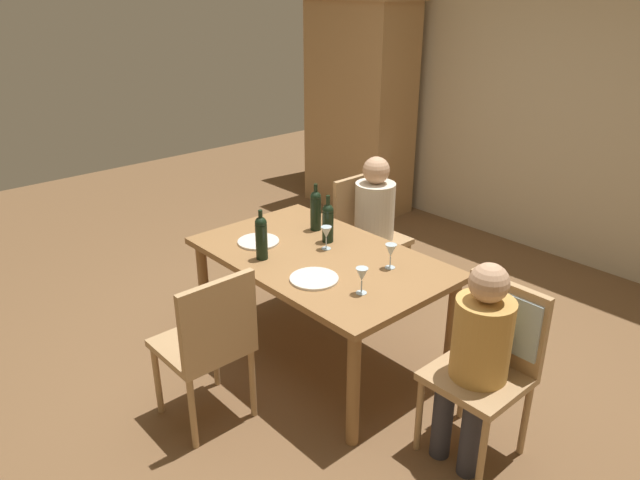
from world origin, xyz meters
name	(u,v)px	position (x,y,z in m)	size (l,w,h in m)	color
ground_plane	(320,355)	(0.00, 0.00, 0.00)	(10.00, 10.00, 0.00)	brown
rear_room_partition	(556,99)	(0.00, 2.68, 1.35)	(6.40, 0.12, 2.70)	beige
armoire_cabinet	(359,104)	(-1.89, 2.23, 1.10)	(1.18, 0.62, 2.18)	#A87F51
dining_table	(320,268)	(0.00, 0.00, 0.64)	(1.57, 0.97, 0.73)	olive
chair_far_left	(366,228)	(-0.44, 0.86, 0.53)	(0.44, 0.44, 0.92)	tan
chair_right_end	(494,346)	(1.17, 0.12, 0.59)	(0.44, 0.46, 0.92)	tan
chair_near	(209,340)	(0.09, -0.86, 0.53)	(0.44, 0.44, 0.92)	tan
person_woman_host	(377,219)	(-0.33, 0.86, 0.65)	(0.34, 0.30, 1.11)	#33333D
person_man_bearded	(478,350)	(1.17, -0.03, 0.63)	(0.28, 0.33, 1.09)	#33333D
wine_bottle_tall_green	(261,236)	(-0.20, -0.29, 0.87)	(0.07, 0.07, 0.31)	black
wine_bottle_dark_red	(328,222)	(-0.12, 0.18, 0.87)	(0.07, 0.07, 0.31)	black
wine_bottle_short_olive	(316,209)	(-0.32, 0.25, 0.87)	(0.07, 0.07, 0.32)	black
wine_glass_near_left	(362,275)	(0.51, -0.16, 0.83)	(0.07, 0.07, 0.15)	silver
wine_glass_centre	(391,251)	(0.40, 0.19, 0.83)	(0.07, 0.07, 0.15)	silver
wine_glass_near_right	(326,233)	(-0.04, 0.09, 0.83)	(0.07, 0.07, 0.15)	silver
dinner_plate_host	(314,279)	(0.22, -0.24, 0.74)	(0.28, 0.28, 0.01)	silver
dinner_plate_guest_left	(258,242)	(-0.40, -0.17, 0.74)	(0.27, 0.27, 0.01)	silver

